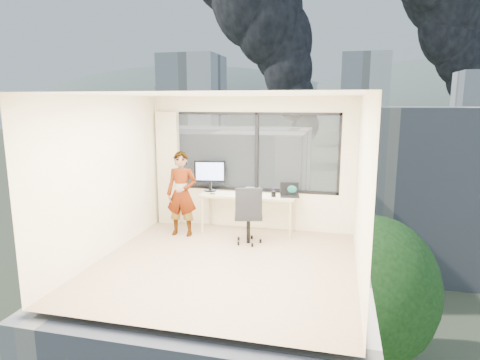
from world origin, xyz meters
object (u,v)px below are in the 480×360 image
(game_console, at_px, (252,190))
(handbag, at_px, (291,190))
(person, at_px, (182,194))
(laptop, at_px, (290,191))
(monitor, at_px, (210,176))
(desk, at_px, (248,213))
(chair, at_px, (248,214))

(game_console, relative_size, handbag, 1.12)
(person, relative_size, laptop, 4.31)
(monitor, relative_size, handbag, 2.40)
(desk, relative_size, monitor, 2.91)
(desk, height_order, laptop, laptop)
(chair, distance_m, laptop, 0.96)
(person, distance_m, laptop, 2.03)
(monitor, relative_size, laptop, 1.67)
(chair, xyz_separation_m, handbag, (0.65, 0.79, 0.31))
(desk, xyz_separation_m, handbag, (0.80, 0.16, 0.47))
(chair, distance_m, game_console, 0.92)
(laptop, distance_m, handbag, 0.16)
(game_console, height_order, laptop, laptop)
(monitor, relative_size, game_console, 2.14)
(desk, height_order, monitor, monitor)
(monitor, distance_m, handbag, 1.61)
(person, xyz_separation_m, monitor, (0.37, 0.58, 0.26))
(laptop, bearing_deg, monitor, 165.66)
(chair, relative_size, person, 0.67)
(desk, xyz_separation_m, laptop, (0.80, -0.00, 0.49))
(person, distance_m, handbag, 2.07)
(desk, bearing_deg, monitor, 171.77)
(chair, height_order, monitor, monitor)
(game_console, distance_m, laptop, 0.82)
(person, bearing_deg, laptop, 10.41)
(monitor, bearing_deg, game_console, 0.80)
(game_console, bearing_deg, monitor, -167.63)
(person, distance_m, game_console, 1.40)
(handbag, bearing_deg, game_console, -175.60)
(game_console, relative_size, laptop, 0.78)
(desk, xyz_separation_m, game_console, (0.03, 0.25, 0.41))
(laptop, relative_size, handbag, 1.44)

